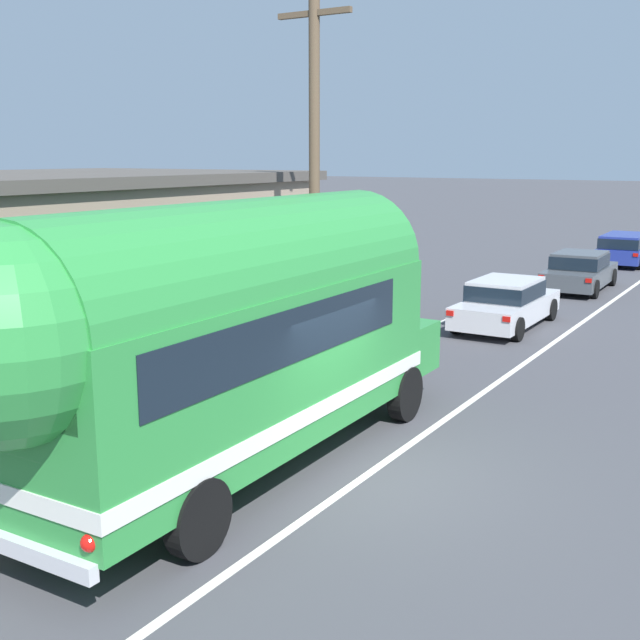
% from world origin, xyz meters
% --- Properties ---
extents(ground_plane, '(300.00, 300.00, 0.00)m').
position_xyz_m(ground_plane, '(0.00, 0.00, 0.00)').
color(ground_plane, '#424247').
extents(lane_markings, '(3.64, 80.00, 0.01)m').
position_xyz_m(lane_markings, '(-1.62, 12.00, 0.00)').
color(lane_markings, silver).
rests_on(lane_markings, ground).
extents(utility_pole, '(1.80, 0.24, 8.50)m').
position_xyz_m(utility_pole, '(-4.13, 5.19, 4.42)').
color(utility_pole, brown).
rests_on(utility_pole, ground).
extents(painted_bus, '(2.71, 10.42, 4.12)m').
position_xyz_m(painted_bus, '(-1.74, -1.20, 2.31)').
color(painted_bus, '#2D8C3D').
rests_on(painted_bus, ground).
extents(car_lead, '(1.90, 4.59, 1.37)m').
position_xyz_m(car_lead, '(-1.71, 11.43, 0.74)').
color(car_lead, silver).
rests_on(car_lead, ground).
extents(car_second, '(2.01, 4.60, 1.37)m').
position_xyz_m(car_second, '(-1.53, 18.92, 0.74)').
color(car_second, '#474C51').
rests_on(car_second, ground).
extents(car_third, '(2.02, 4.72, 1.37)m').
position_xyz_m(car_third, '(-1.53, 26.86, 0.79)').
color(car_third, navy).
rests_on(car_third, ground).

